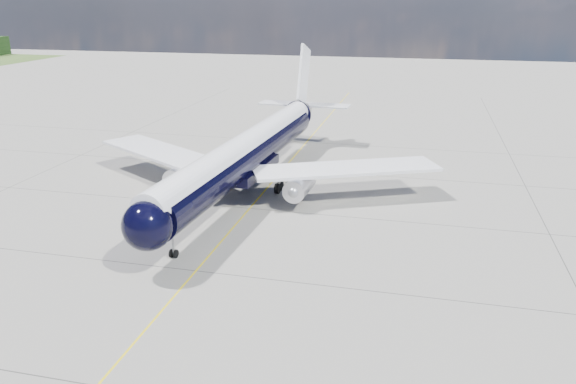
# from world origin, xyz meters

# --- Properties ---
(ground) EXTENTS (320.00, 320.00, 0.00)m
(ground) POSITION_xyz_m (0.00, 30.00, 0.00)
(ground) COLOR gray
(ground) RESTS_ON ground
(taxiway_centerline) EXTENTS (0.16, 160.00, 0.01)m
(taxiway_centerline) POSITION_xyz_m (0.00, 25.00, 0.00)
(taxiway_centerline) COLOR yellow
(taxiway_centerline) RESTS_ON ground
(main_airliner) EXTENTS (43.11, 52.55, 15.18)m
(main_airliner) POSITION_xyz_m (-1.72, 31.04, 4.71)
(main_airliner) COLOR black
(main_airliner) RESTS_ON ground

